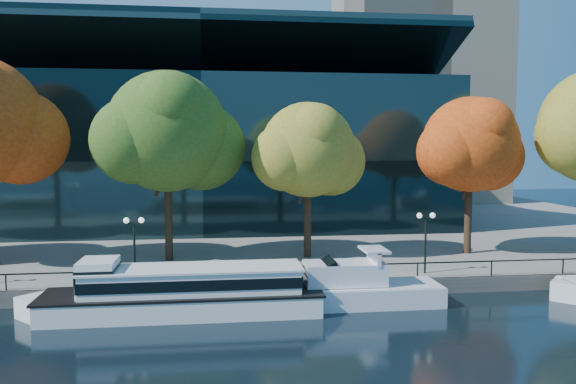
{
  "coord_description": "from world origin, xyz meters",
  "views": [
    {
      "loc": [
        -2.61,
        -30.76,
        9.58
      ],
      "look_at": [
        2.23,
        8.0,
        6.2
      ],
      "focal_mm": 35.0,
      "sensor_mm": 36.0,
      "label": 1
    }
  ],
  "objects": [
    {
      "name": "ground",
      "position": [
        0.0,
        0.0,
        0.0
      ],
      "size": [
        160.0,
        160.0,
        0.0
      ],
      "primitive_type": "plane",
      "color": "black",
      "rests_on": "ground"
    },
    {
      "name": "promenade",
      "position": [
        0.0,
        36.38,
        0.5
      ],
      "size": [
        90.0,
        67.08,
        1.0
      ],
      "color": "slate",
      "rests_on": "ground"
    },
    {
      "name": "railing",
      "position": [
        0.0,
        3.25,
        1.94
      ],
      "size": [
        88.2,
        0.08,
        0.99
      ],
      "color": "black",
      "rests_on": "promenade"
    },
    {
      "name": "convention_building",
      "position": [
        -4.0,
        31.79,
        8.51
      ],
      "size": [
        50.0,
        24.57,
        21.43
      ],
      "color": "black",
      "rests_on": "ground"
    },
    {
      "name": "tour_boat",
      "position": [
        -5.01,
        0.61,
        1.37
      ],
      "size": [
        16.98,
        3.79,
        3.22
      ],
      "color": "white",
      "rests_on": "ground"
    },
    {
      "name": "cruiser_near",
      "position": [
        4.8,
        1.16,
        1.05
      ],
      "size": [
        11.65,
        3.0,
        3.38
      ],
      "color": "white",
      "rests_on": "ground"
    },
    {
      "name": "tree_2",
      "position": [
        -6.07,
        10.74,
        10.25
      ],
      "size": [
        10.97,
        8.99,
        13.83
      ],
      "color": "black",
      "rests_on": "promenade"
    },
    {
      "name": "tree_3",
      "position": [
        4.2,
        10.62,
        8.95
      ],
      "size": [
        8.89,
        7.29,
        11.66
      ],
      "color": "black",
      "rests_on": "promenade"
    },
    {
      "name": "tree_4",
      "position": [
        16.91,
        10.59,
        9.33
      ],
      "size": [
        9.24,
        7.58,
        12.19
      ],
      "color": "black",
      "rests_on": "promenade"
    },
    {
      "name": "lamp_1",
      "position": [
        -7.81,
        4.5,
        3.98
      ],
      "size": [
        1.26,
        0.36,
        4.03
      ],
      "color": "black",
      "rests_on": "promenade"
    },
    {
      "name": "lamp_2",
      "position": [
        10.97,
        4.5,
        3.98
      ],
      "size": [
        1.26,
        0.36,
        4.03
      ],
      "color": "black",
      "rests_on": "promenade"
    }
  ]
}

